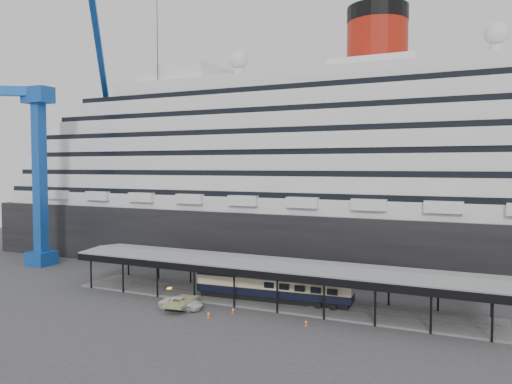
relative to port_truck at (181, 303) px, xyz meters
The scene contains 9 objects.
ground 8.78m from the port_truck, 17.03° to the left, with size 200.00×200.00×0.00m, color #3B3B3D.
cruise_ship 39.69m from the port_truck, 76.32° to the left, with size 130.00×30.00×43.90m.
platform_canopy 11.39m from the port_truck, 42.11° to the left, with size 56.00×9.18×5.30m.
crane_blue 43.51m from the port_truck, 160.26° to the left, with size 22.63×19.19×47.60m.
port_truck is the anchor object (origin of this frame).
pullman_carriage 11.86m from the port_truck, 40.14° to the left, with size 20.66×4.13×20.15m.
traffic_cone_left 6.65m from the port_truck, ahead, with size 0.50×0.50×0.75m.
traffic_cone_mid 5.09m from the port_truck, 18.73° to the right, with size 0.55×0.55×0.81m.
traffic_cone_right 15.93m from the port_truck, ahead, with size 0.40×0.40×0.70m.
Camera 1 is at (25.30, -53.17, 17.52)m, focal length 35.00 mm.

